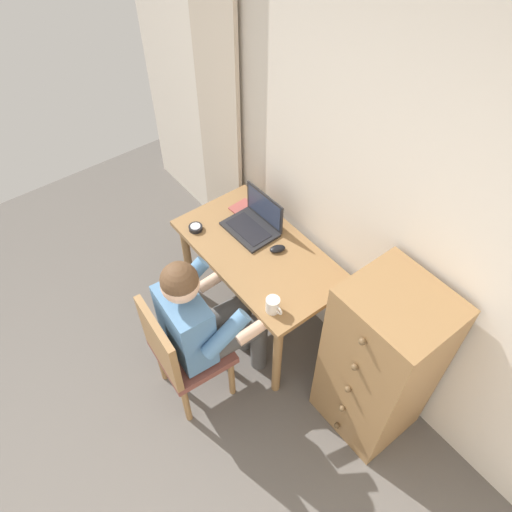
% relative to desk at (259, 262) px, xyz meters
% --- Properties ---
extents(wall_back, '(4.80, 0.05, 2.50)m').
position_rel_desk_xyz_m(wall_back, '(0.44, 0.38, 0.63)').
color(wall_back, beige).
rests_on(wall_back, ground_plane).
extents(curtain_panel, '(0.47, 0.03, 2.24)m').
position_rel_desk_xyz_m(curtain_panel, '(-0.85, 0.31, 0.50)').
color(curtain_panel, '#BCAD99').
rests_on(curtain_panel, ground_plane).
extents(desk, '(1.12, 0.61, 0.74)m').
position_rel_desk_xyz_m(desk, '(0.00, 0.00, 0.00)').
color(desk, olive).
rests_on(desk, ground_plane).
extents(dresser, '(0.51, 0.49, 1.17)m').
position_rel_desk_xyz_m(dresser, '(0.97, 0.09, -0.04)').
color(dresser, olive).
rests_on(dresser, ground_plane).
extents(chair, '(0.45, 0.43, 0.87)m').
position_rel_desk_xyz_m(chair, '(0.17, -0.71, -0.14)').
color(chair, brown).
rests_on(chair, ground_plane).
extents(person_seated, '(0.55, 0.60, 1.19)m').
position_rel_desk_xyz_m(person_seated, '(0.18, -0.53, 0.04)').
color(person_seated, '#4C4C4C').
rests_on(person_seated, ground_plane).
extents(laptop, '(0.35, 0.26, 0.24)m').
position_rel_desk_xyz_m(laptop, '(-0.17, 0.10, 0.17)').
color(laptop, '#232326').
rests_on(laptop, desk).
extents(computer_mouse, '(0.09, 0.11, 0.03)m').
position_rel_desk_xyz_m(computer_mouse, '(0.07, 0.09, 0.13)').
color(computer_mouse, black).
rests_on(computer_mouse, desk).
extents(desk_clock, '(0.09, 0.09, 0.03)m').
position_rel_desk_xyz_m(desk_clock, '(-0.39, -0.21, 0.13)').
color(desk_clock, black).
rests_on(desk_clock, desk).
extents(notebook_pad, '(0.22, 0.16, 0.01)m').
position_rel_desk_xyz_m(notebook_pad, '(-0.32, 0.15, 0.12)').
color(notebook_pad, '#994742').
rests_on(notebook_pad, desk).
extents(coffee_mug, '(0.12, 0.08, 0.09)m').
position_rel_desk_xyz_m(coffee_mug, '(0.41, -0.22, 0.16)').
color(coffee_mug, silver).
rests_on(coffee_mug, desk).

